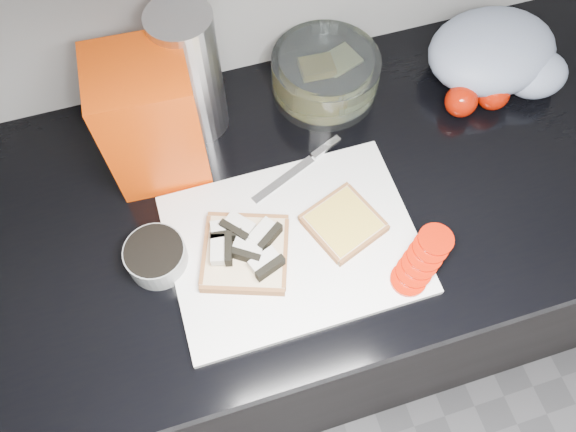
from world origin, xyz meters
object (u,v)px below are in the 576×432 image
at_px(bread_bag, 151,120).
at_px(cutting_board, 293,244).
at_px(glass_bowl, 325,75).
at_px(steel_canister, 190,75).

bearing_deg(bread_bag, cutting_board, -50.11).
xyz_separation_m(glass_bowl, steel_canister, (-0.24, -0.00, 0.08)).
bearing_deg(bread_bag, glass_bowl, 15.32).
relative_size(bread_bag, steel_canister, 0.95).
bearing_deg(cutting_board, bread_bag, 126.81).
height_order(glass_bowl, steel_canister, steel_canister).
distance_m(cutting_board, glass_bowl, 0.34).
bearing_deg(glass_bowl, steel_canister, -179.26).
relative_size(glass_bowl, steel_canister, 0.80).
distance_m(glass_bowl, bread_bag, 0.34).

